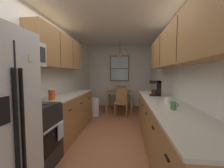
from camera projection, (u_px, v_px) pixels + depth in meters
ground_plane at (112, 129)px, 3.52m from camera, size 12.00×12.00×0.00m
wall_left at (60, 78)px, 3.58m from camera, size 0.10×9.00×2.55m
wall_right at (170, 78)px, 3.28m from camera, size 0.10×9.00×2.55m
wall_back at (119, 76)px, 6.06m from camera, size 4.40×0.10×2.55m
ceiling_slab at (112, 22)px, 3.34m from camera, size 4.40×9.00×0.08m
stove_range at (32, 136)px, 2.03m from camera, size 0.66×0.65×1.10m
microwave_over_range at (21, 53)px, 1.96m from camera, size 0.39×0.62×0.36m
counter_left at (69, 113)px, 3.31m from camera, size 0.64×1.92×0.90m
upper_cabinets_left at (60, 52)px, 3.17m from camera, size 0.33×2.00×0.74m
counter_right at (165, 129)px, 2.37m from camera, size 0.64×3.22×0.90m
upper_cabinets_right at (177, 46)px, 2.21m from camera, size 0.33×2.90×0.62m
dining_table at (120, 94)px, 5.19m from camera, size 0.91×0.89×0.73m
dining_chair_near at (121, 101)px, 4.54m from camera, size 0.41×0.41×0.90m
dining_chair_far at (122, 95)px, 5.84m from camera, size 0.45×0.45×0.90m
pendant_light at (120, 56)px, 5.09m from camera, size 0.27×0.27×0.58m
back_window at (119, 68)px, 5.96m from camera, size 0.81×0.05×1.08m
trash_bin at (95, 107)px, 4.62m from camera, size 0.28×0.28×0.58m
storage_canister at (52, 94)px, 2.56m from camera, size 0.12×0.12×0.20m
dish_towel at (61, 131)px, 2.15m from camera, size 0.02×0.16×0.24m
coffee_maker at (156, 88)px, 3.03m from camera, size 0.22×0.18×0.33m
mug_by_coffeemaker at (173, 106)px, 1.85m from camera, size 0.11×0.07×0.11m
mug_spare at (168, 101)px, 2.21m from camera, size 0.12×0.09×0.10m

